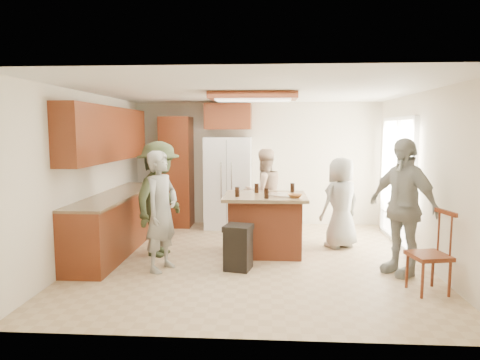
# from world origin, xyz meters

# --- Properties ---
(person_front_left) EXTENTS (0.63, 0.72, 1.66)m
(person_front_left) POSITION_xyz_m (-1.23, -0.57, 0.83)
(person_front_left) COLOR gray
(person_front_left) RESTS_ON ground
(person_behind_left) EXTENTS (0.91, 0.79, 1.60)m
(person_behind_left) POSITION_xyz_m (0.16, 1.48, 0.80)
(person_behind_left) COLOR tan
(person_behind_left) RESTS_ON ground
(person_behind_right) EXTENTS (0.87, 0.80, 1.50)m
(person_behind_right) POSITION_xyz_m (1.43, 0.75, 0.75)
(person_behind_right) COLOR gray
(person_behind_right) RESTS_ON ground
(person_side_right) EXTENTS (1.05, 1.20, 1.84)m
(person_side_right) POSITION_xyz_m (2.03, -0.51, 0.92)
(person_side_right) COLOR #9A9A92
(person_side_right) RESTS_ON ground
(person_counter) EXTENTS (0.79, 1.24, 1.77)m
(person_counter) POSITION_xyz_m (-1.44, 0.13, 0.88)
(person_counter) COLOR #343E24
(person_counter) RESTS_ON ground
(left_cabinetry) EXTENTS (0.64, 3.00, 2.30)m
(left_cabinetry) POSITION_xyz_m (-2.24, 0.40, 0.96)
(left_cabinetry) COLOR maroon
(left_cabinetry) RESTS_ON ground
(back_wall_units) EXTENTS (1.80, 0.60, 2.45)m
(back_wall_units) POSITION_xyz_m (-1.33, 2.20, 1.38)
(back_wall_units) COLOR maroon
(back_wall_units) RESTS_ON ground
(refrigerator) EXTENTS (0.90, 0.76, 1.80)m
(refrigerator) POSITION_xyz_m (-0.55, 2.12, 0.90)
(refrigerator) COLOR white
(refrigerator) RESTS_ON ground
(kitchen_island) EXTENTS (1.28, 1.03, 0.93)m
(kitchen_island) POSITION_xyz_m (0.19, 0.34, 0.47)
(kitchen_island) COLOR #A84A2B
(kitchen_island) RESTS_ON ground
(island_items) EXTENTS (1.04, 0.74, 0.15)m
(island_items) POSITION_xyz_m (0.40, 0.25, 0.97)
(island_items) COLOR silver
(island_items) RESTS_ON kitchen_island
(trash_bin) EXTENTS (0.44, 0.44, 0.63)m
(trash_bin) POSITION_xyz_m (-0.18, -0.49, 0.32)
(trash_bin) COLOR black
(trash_bin) RESTS_ON ground
(spindle_chair) EXTENTS (0.50, 0.50, 0.99)m
(spindle_chair) POSITION_xyz_m (2.17, -1.19, 0.45)
(spindle_chair) COLOR maroon
(spindle_chair) RESTS_ON ground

